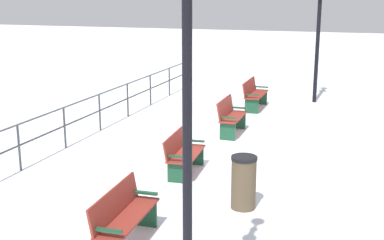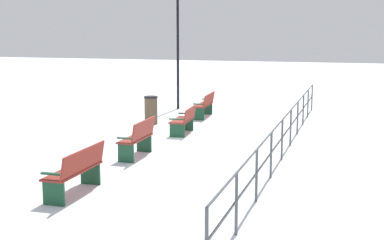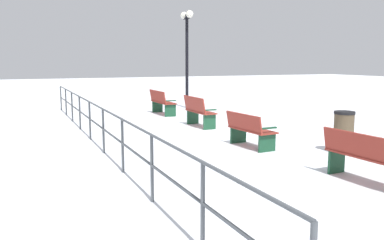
% 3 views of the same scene
% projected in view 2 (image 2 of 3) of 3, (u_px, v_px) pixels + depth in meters
% --- Properties ---
extents(ground_plane, '(80.00, 80.00, 0.00)m').
position_uv_depth(ground_plane, '(160.00, 144.00, 15.50)').
color(ground_plane, white).
rests_on(ground_plane, ground).
extents(bench_nearest, '(0.55, 1.62, 0.88)m').
position_uv_depth(bench_nearest, '(205.00, 104.00, 20.12)').
color(bench_nearest, maroon).
rests_on(bench_nearest, ground).
extents(bench_second, '(0.66, 1.40, 0.84)m').
position_uv_depth(bench_second, '(184.00, 120.00, 16.94)').
color(bench_second, maroon).
rests_on(bench_second, ground).
extents(bench_third, '(0.53, 1.43, 0.96)m').
position_uv_depth(bench_third, '(138.00, 138.00, 13.85)').
color(bench_third, maroon).
rests_on(bench_third, ground).
extents(bench_fourth, '(0.55, 1.67, 0.94)m').
position_uv_depth(bench_fourth, '(77.00, 170.00, 10.71)').
color(bench_fourth, maroon).
rests_on(bench_fourth, ground).
extents(lamppost_near, '(0.23, 0.86, 4.74)m').
position_uv_depth(lamppost_near, '(178.00, 29.00, 21.80)').
color(lamppost_near, black).
rests_on(lamppost_near, ground).
extents(waterfront_railing, '(0.05, 15.86, 1.03)m').
position_uv_depth(waterfront_railing, '(287.00, 126.00, 14.38)').
color(waterfront_railing, '#4C5156').
rests_on(waterfront_railing, ground).
extents(trash_bin, '(0.46, 0.46, 0.95)m').
position_uv_depth(trash_bin, '(151.00, 110.00, 18.69)').
color(trash_bin, brown).
rests_on(trash_bin, ground).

